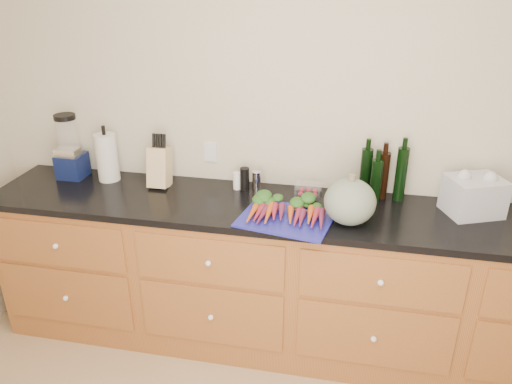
% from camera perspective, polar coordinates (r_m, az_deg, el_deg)
% --- Properties ---
extents(wall_back, '(4.10, 0.05, 2.60)m').
position_cam_1_polar(wall_back, '(2.96, 6.13, 7.24)').
color(wall_back, beige).
rests_on(wall_back, ground).
extents(cabinets, '(3.60, 0.64, 0.90)m').
position_cam_1_polar(cabinets, '(3.03, 4.77, -10.13)').
color(cabinets, brown).
rests_on(cabinets, ground).
extents(countertop, '(3.64, 0.62, 0.04)m').
position_cam_1_polar(countertop, '(2.80, 5.11, -2.16)').
color(countertop, black).
rests_on(countertop, cabinets).
extents(cutting_board, '(0.53, 0.44, 0.01)m').
position_cam_1_polar(cutting_board, '(2.65, 3.44, -3.08)').
color(cutting_board, navy).
rests_on(cutting_board, countertop).
extents(carrots, '(0.40, 0.30, 0.06)m').
position_cam_1_polar(carrots, '(2.67, 3.58, -2.13)').
color(carrots, '#CA5217').
rests_on(carrots, cutting_board).
extents(squash, '(0.27, 0.27, 0.24)m').
position_cam_1_polar(squash, '(2.61, 10.69, -1.10)').
color(squash, '#5E6F5C').
rests_on(squash, countertop).
extents(blender_appliance, '(0.16, 0.16, 0.41)m').
position_cam_1_polar(blender_appliance, '(3.33, -20.52, 4.50)').
color(blender_appliance, '#0E1844').
rests_on(blender_appliance, countertop).
extents(paper_towel, '(0.13, 0.13, 0.30)m').
position_cam_1_polar(paper_towel, '(3.22, -16.66, 3.80)').
color(paper_towel, silver).
rests_on(paper_towel, countertop).
extents(knife_block, '(0.12, 0.12, 0.24)m').
position_cam_1_polar(knife_block, '(3.07, -10.96, 2.82)').
color(knife_block, tan).
rests_on(knife_block, countertop).
extents(grinder_salt, '(0.05, 0.05, 0.11)m').
position_cam_1_polar(grinder_salt, '(2.99, -2.19, 1.30)').
color(grinder_salt, white).
rests_on(grinder_salt, countertop).
extents(grinder_pepper, '(0.06, 0.06, 0.14)m').
position_cam_1_polar(grinder_pepper, '(2.97, -1.31, 1.51)').
color(grinder_pepper, black).
rests_on(grinder_pepper, countertop).
extents(canister_chrome, '(0.05, 0.05, 0.12)m').
position_cam_1_polar(canister_chrome, '(2.96, 0.08, 1.25)').
color(canister_chrome, white).
rests_on(canister_chrome, countertop).
extents(tomato_box, '(0.15, 0.12, 0.07)m').
position_cam_1_polar(tomato_box, '(2.93, 5.98, 0.23)').
color(tomato_box, white).
rests_on(tomato_box, countertop).
extents(bottles, '(0.26, 0.13, 0.31)m').
position_cam_1_polar(bottles, '(2.92, 14.18, 1.80)').
color(bottles, black).
rests_on(bottles, countertop).
extents(grocery_bag, '(0.34, 0.31, 0.20)m').
position_cam_1_polar(grocery_bag, '(2.92, 23.61, -0.42)').
color(grocery_bag, silver).
rests_on(grocery_bag, countertop).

